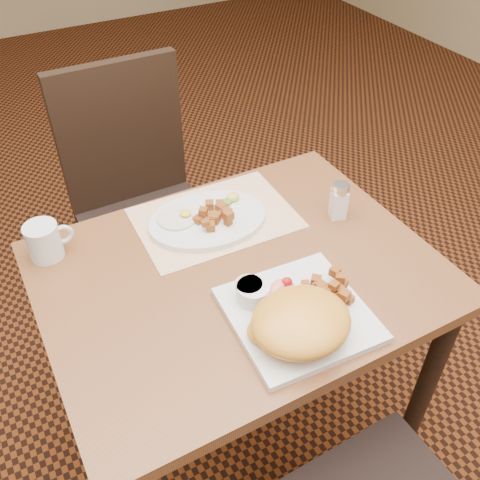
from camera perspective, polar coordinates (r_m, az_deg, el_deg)
name	(u,v)px	position (r m, az deg, el deg)	size (l,w,h in m)	color
ground	(240,436)	(1.84, -0.02, -20.17)	(8.00, 8.00, 0.00)	black
table	(240,302)	(1.32, -0.03, -6.59)	(0.90, 0.70, 0.75)	brown
chair_far	(140,197)	(1.85, -10.61, 4.55)	(0.42, 0.43, 0.97)	black
placemat	(215,218)	(1.38, -2.68, 2.35)	(0.40, 0.28, 0.00)	white
plate_square	(298,314)	(1.14, 6.22, -7.89)	(0.28, 0.28, 0.02)	silver
plate_oval	(208,220)	(1.36, -3.45, 2.17)	(0.30, 0.23, 0.02)	silver
hollandaise_mound	(300,322)	(1.07, 6.41, -8.72)	(0.21, 0.18, 0.08)	gold
ramekin	(253,292)	(1.14, 1.38, -5.54)	(0.07, 0.08, 0.04)	silver
garnish_sq	(281,286)	(1.17, 4.39, -4.91)	(0.07, 0.05, 0.03)	#387223
fried_egg	(178,217)	(1.36, -6.64, 2.42)	(0.10, 0.10, 0.02)	white
garnish_ov	(230,199)	(1.40, -1.11, 4.39)	(0.07, 0.04, 0.02)	#387223
salt_shaker	(339,200)	(1.38, 10.52, 4.18)	(0.05, 0.05, 0.10)	white
coffee_mug	(45,241)	(1.33, -20.11, -0.09)	(0.11, 0.08, 0.09)	silver
home_fries_sq	(329,292)	(1.17, 9.46, -5.50)	(0.11, 0.11, 0.04)	#9A4F18
home_fries_ov	(216,215)	(1.35, -2.61, 2.69)	(0.10, 0.11, 0.04)	#9A4F18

